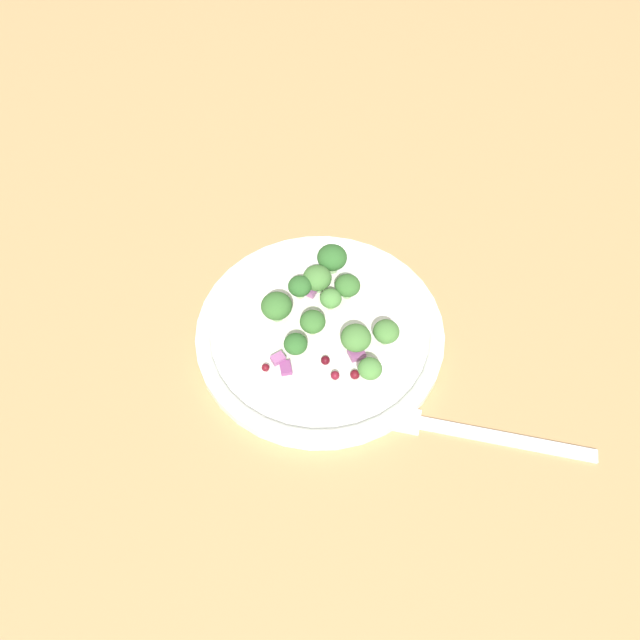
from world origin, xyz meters
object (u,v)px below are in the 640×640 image
at_px(plate, 320,331).
at_px(broccoli_floret_2, 348,286).
at_px(fork, 472,432).
at_px(broccoli_floret_1, 332,258).
at_px(broccoli_floret_0, 295,349).

distance_m(plate, broccoli_floret_2, 0.05).
bearing_deg(fork, plate, 57.00).
bearing_deg(broccoli_floret_1, broccoli_floret_0, 165.56).
bearing_deg(plate, broccoli_floret_0, 148.41).
bearing_deg(plate, broccoli_floret_1, -5.27).
relative_size(broccoli_floret_0, broccoli_floret_1, 0.74).
bearing_deg(broccoli_floret_1, plate, 174.73).
xyz_separation_m(broccoli_floret_0, broccoli_floret_2, (0.07, -0.04, 0.01)).
relative_size(plate, broccoli_floret_0, 10.66).
height_order(plate, broccoli_floret_2, broccoli_floret_2).
distance_m(broccoli_floret_2, fork, 0.17).
bearing_deg(fork, broccoli_floret_2, 42.27).
distance_m(broccoli_floret_1, fork, 0.21).
xyz_separation_m(plate, broccoli_floret_0, (-0.03, 0.02, 0.02)).
bearing_deg(broccoli_floret_0, plate, -31.59).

